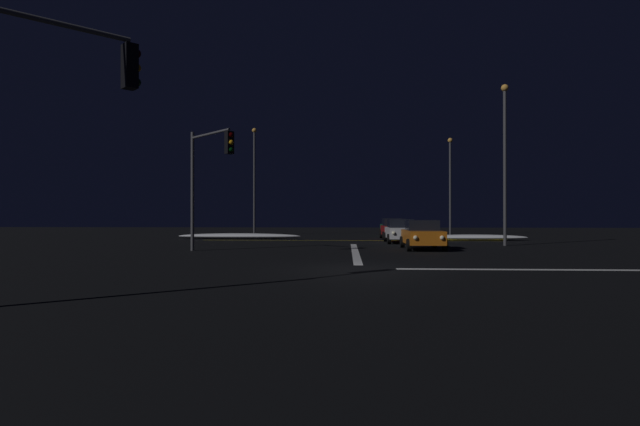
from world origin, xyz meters
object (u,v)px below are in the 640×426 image
object	(u,v)px
sedan_red	(394,229)
sedan_green	(392,227)
traffic_signal_nw	(207,167)
streetlamp_left_far	(254,174)
sedan_white	(401,231)
streetlamp_right_far	(450,179)
streetlamp_right_near	(505,153)
sedan_orange	(422,234)
traffic_signal_sw	(20,94)

from	to	relation	value
sedan_red	sedan_green	distance (m)	6.50
traffic_signal_nw	streetlamp_left_far	xyz separation A→B (m)	(-1.78, 22.28, 1.52)
sedan_white	streetlamp_right_far	xyz separation A→B (m)	(5.90, 12.92, 4.36)
sedan_red	streetlamp_left_far	distance (m)	15.28
sedan_red	streetlamp_right_near	distance (m)	11.26
sedan_green	streetlamp_left_far	distance (m)	13.65
sedan_orange	streetlamp_left_far	xyz separation A→B (m)	(-12.69, 19.51, 4.91)
sedan_white	streetlamp_right_near	world-z (taller)	streetlamp_right_near
sedan_white	traffic_signal_nw	world-z (taller)	traffic_signal_nw
sedan_orange	sedan_red	bearing A→B (deg)	91.87
sedan_green	streetlamp_right_far	size ratio (longest dim) A/B	0.48
streetlamp_right_near	traffic_signal_sw	bearing A→B (deg)	-128.06
sedan_orange	traffic_signal_sw	xyz separation A→B (m)	(-10.79, -17.22, 3.51)
streetlamp_left_far	sedan_green	bearing A→B (deg)	-5.14
streetlamp_right_near	sedan_red	bearing A→B (deg)	124.89
sedan_orange	streetlamp_left_far	distance (m)	23.79
sedan_white	traffic_signal_sw	bearing A→B (deg)	-113.46
sedan_green	traffic_signal_sw	size ratio (longest dim) A/B	0.69
sedan_orange	streetlamp_right_near	size ratio (longest dim) A/B	0.45
traffic_signal_nw	sedan_red	bearing A→B (deg)	54.33
sedan_green	streetlamp_right_far	xyz separation A→B (m)	(5.45, 1.14, 4.36)
sedan_orange	sedan_red	distance (m)	11.89
traffic_signal_sw	traffic_signal_nw	size ratio (longest dim) A/B	1.02
streetlamp_right_far	traffic_signal_sw	bearing A→B (deg)	-113.84
sedan_green	traffic_signal_sw	world-z (taller)	traffic_signal_sw
sedan_white	streetlamp_right_far	size ratio (longest dim) A/B	0.48
streetlamp_right_far	streetlamp_right_near	distance (m)	16.00
streetlamp_left_far	sedan_white	bearing A→B (deg)	-46.56
streetlamp_left_far	streetlamp_right_far	size ratio (longest dim) A/B	1.12
sedan_orange	streetlamp_right_far	bearing A→B (deg)	74.40
streetlamp_left_far	streetlamp_right_far	bearing A→B (deg)	0.00
sedan_green	streetlamp_right_near	distance (m)	16.53
sedan_red	streetlamp_right_far	xyz separation A→B (m)	(5.84, 7.63, 4.36)
streetlamp_right_far	sedan_white	bearing A→B (deg)	-114.55
streetlamp_left_far	streetlamp_right_far	world-z (taller)	streetlamp_left_far
sedan_red	streetlamp_right_near	xyz separation A→B (m)	(5.84, -8.37, 4.75)
sedan_green	sedan_orange	bearing A→B (deg)	-89.99
traffic_signal_sw	streetlamp_left_far	size ratio (longest dim) A/B	0.63
streetlamp_right_far	streetlamp_right_near	size ratio (longest dim) A/B	0.92
sedan_orange	streetlamp_right_near	bearing A→B (deg)	32.82
sedan_red	sedan_orange	bearing A→B (deg)	-88.13
sedan_green	streetlamp_left_far	xyz separation A→B (m)	(-12.68, 1.14, 4.91)
sedan_white	streetlamp_right_near	size ratio (longest dim) A/B	0.45
sedan_red	traffic_signal_sw	world-z (taller)	traffic_signal_sw
sedan_green	sedan_white	bearing A→B (deg)	-92.18
traffic_signal_sw	sedan_white	bearing A→B (deg)	66.54
sedan_white	sedan_green	distance (m)	11.79
sedan_orange	streetlamp_right_near	xyz separation A→B (m)	(5.45, 3.51, 4.75)
sedan_orange	streetlamp_left_far	size ratio (longest dim) A/B	0.43
traffic_signal_nw	streetlamp_right_far	bearing A→B (deg)	53.73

